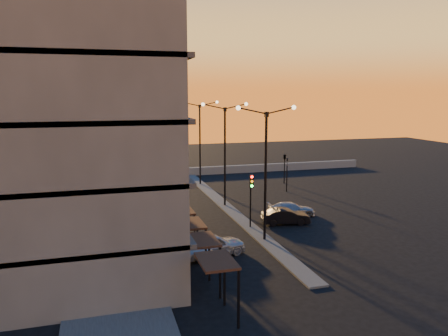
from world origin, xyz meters
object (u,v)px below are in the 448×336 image
Objects in this scene: streetlamp_mid at (225,146)px; car_wagon at (291,209)px; car_hatchback at (212,245)px; traffic_light_main at (251,192)px; car_sedan at (286,216)px.

streetlamp_mid is 8.23m from car_wagon.
traffic_light_main is at bearing -56.65° from car_hatchback.
traffic_light_main is 5.59m from car_wagon.
car_hatchback reaches higher than car_wagon.
traffic_light_main reaches higher than car_wagon.
streetlamp_mid is 8.90m from car_sedan.
car_wagon is (4.50, -4.74, -5.00)m from streetlamp_mid.
car_hatchback is 11.33m from car_wagon.
car_hatchback is (-4.34, -11.82, -4.84)m from streetlamp_mid.
traffic_light_main is 1.12× the size of car_sedan.
car_wagon is at bearing -65.20° from car_hatchback.
car_wagon is at bearing -25.80° from car_sedan.
traffic_light_main is (0.00, -7.13, -2.70)m from streetlamp_mid.
car_hatchback is at bearing -110.17° from streetlamp_mid.
streetlamp_mid is at bearing -34.05° from car_hatchback.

